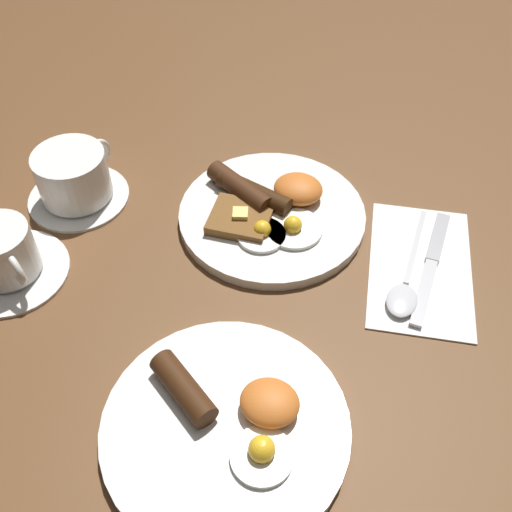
# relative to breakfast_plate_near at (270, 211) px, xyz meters

# --- Properties ---
(ground_plane) EXTENTS (3.00, 3.00, 0.00)m
(ground_plane) POSITION_rel_breakfast_plate_near_xyz_m (-0.00, 0.00, -0.01)
(ground_plane) COLOR brown
(breakfast_plate_near) EXTENTS (0.25, 0.25, 0.05)m
(breakfast_plate_near) POSITION_rel_breakfast_plate_near_xyz_m (0.00, 0.00, 0.00)
(breakfast_plate_near) COLOR white
(breakfast_plate_near) RESTS_ON ground_plane
(breakfast_plate_far) EXTENTS (0.25, 0.25, 0.04)m
(breakfast_plate_far) POSITION_rel_breakfast_plate_near_xyz_m (-0.04, 0.31, -0.00)
(breakfast_plate_far) COLOR white
(breakfast_plate_far) RESTS_ON ground_plane
(teacup_near) EXTENTS (0.14, 0.14, 0.08)m
(teacup_near) POSITION_rel_breakfast_plate_near_xyz_m (0.27, 0.04, 0.02)
(teacup_near) COLOR white
(teacup_near) RESTS_ON ground_plane
(teacup_far) EXTENTS (0.15, 0.15, 0.07)m
(teacup_far) POSITION_rel_breakfast_plate_near_xyz_m (0.28, 0.19, 0.02)
(teacup_far) COLOR white
(teacup_far) RESTS_ON ground_plane
(napkin) EXTENTS (0.15, 0.23, 0.01)m
(napkin) POSITION_rel_breakfast_plate_near_xyz_m (-0.21, 0.03, -0.01)
(napkin) COLOR white
(napkin) RESTS_ON ground_plane
(knife) EXTENTS (0.03, 0.20, 0.01)m
(knife) POSITION_rel_breakfast_plate_near_xyz_m (-0.22, 0.02, -0.01)
(knife) COLOR silver
(knife) RESTS_ON napkin
(spoon) EXTENTS (0.04, 0.19, 0.01)m
(spoon) POSITION_rel_breakfast_plate_near_xyz_m (-0.19, 0.08, -0.00)
(spoon) COLOR silver
(spoon) RESTS_ON napkin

